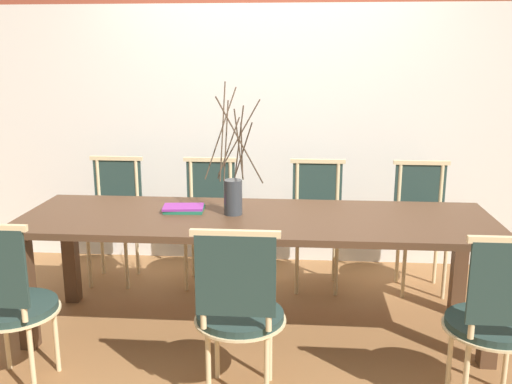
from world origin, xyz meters
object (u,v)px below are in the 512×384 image
dining_table (256,231)px  chair_far_center (317,221)px  vase_centerpiece (233,191)px  chair_near_center (496,318)px  book_stack (184,208)px

dining_table → chair_far_center: bearing=62.9°
dining_table → vase_centerpiece: bearing=164.7°
chair_near_center → vase_centerpiece: vase_centerpiece is taller
dining_table → vase_centerpiece: (-0.14, 0.04, 0.23)m
book_stack → chair_near_center: bearing=-27.3°
chair_near_center → chair_far_center: bearing=117.6°
chair_far_center → vase_centerpiece: vase_centerpiece is taller
chair_near_center → book_stack: size_ratio=3.57×
chair_far_center → book_stack: 1.11m
chair_near_center → book_stack: 1.86m
chair_far_center → vase_centerpiece: size_ratio=1.18×
vase_centerpiece → dining_table: bearing=-15.3°
vase_centerpiece → book_stack: size_ratio=3.03×
dining_table → chair_far_center: 0.87m
dining_table → book_stack: size_ratio=10.83×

